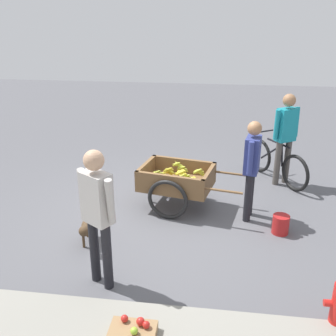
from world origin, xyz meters
TOP-DOWN VIEW (x-y plane):
  - ground_plane at (0.00, 0.00)m, footprint 24.00×24.00m
  - fruit_cart at (-0.19, -0.36)m, footprint 1.77×1.09m
  - vendor_person at (-1.31, -0.14)m, footprint 0.26×0.53m
  - bicycle at (-1.89, -1.67)m, footprint 0.96×1.42m
  - cyclist_person at (-1.98, -1.54)m, footprint 0.45×0.37m
  - dog at (0.88, 0.90)m, footprint 0.23×0.67m
  - plastic_bucket at (-1.75, 0.27)m, footprint 0.24×0.24m
  - bystander_person at (0.45, 1.69)m, footprint 0.45×0.39m

SIDE VIEW (x-z plane):
  - ground_plane at x=0.00m, z-range 0.00..0.00m
  - plastic_bucket at x=-1.75m, z-range 0.00..0.28m
  - dog at x=0.88m, z-range 0.07..0.47m
  - bicycle at x=-1.89m, z-range -0.07..0.78m
  - fruit_cart at x=-0.19m, z-range 0.08..0.80m
  - vendor_person at x=-1.31m, z-range 0.14..1.67m
  - bystander_person at x=0.45m, z-range 0.17..1.82m
  - cyclist_person at x=-1.98m, z-range 0.17..1.82m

